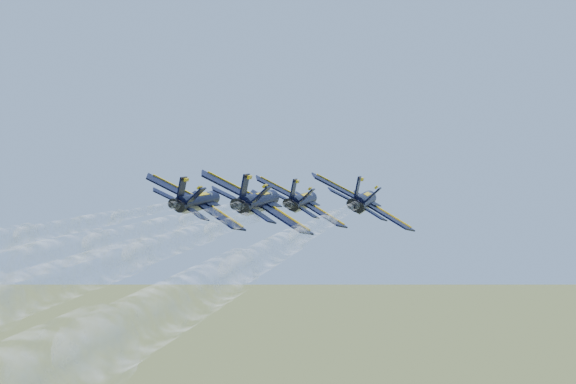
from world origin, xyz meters
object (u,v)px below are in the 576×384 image
(jet_lead, at_px, (302,201))
(jet_right, at_px, (364,201))
(jet_slot, at_px, (259,201))
(jet_left, at_px, (198,201))

(jet_lead, bearing_deg, jet_right, -49.53)
(jet_lead, bearing_deg, jet_slot, -93.05)
(jet_right, distance_m, jet_slot, 14.58)
(jet_right, height_order, jet_slot, same)
(jet_left, bearing_deg, jet_lead, 48.10)
(jet_right, relative_size, jet_slot, 1.00)
(jet_left, height_order, jet_right, same)
(jet_slot, bearing_deg, jet_lead, 86.95)
(jet_left, xyz_separation_m, jet_right, (18.38, 3.44, 0.00))
(jet_right, bearing_deg, jet_lead, 130.47)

